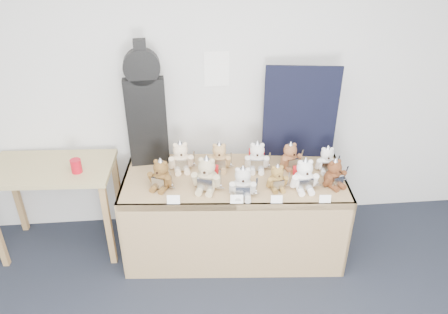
{
  "coord_description": "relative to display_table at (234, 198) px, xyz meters",
  "views": [
    {
      "loc": [
        -0.11,
        -1.0,
        2.72
      ],
      "look_at": [
        0.16,
        1.89,
        1.01
      ],
      "focal_mm": 35.0,
      "sensor_mm": 36.0,
      "label": 1
    }
  ],
  "objects": [
    {
      "name": "navy_board",
      "position": [
        0.59,
        0.37,
        0.58
      ],
      "size": [
        0.62,
        0.11,
        0.83
      ],
      "primitive_type": "cube",
      "rotation": [
        0.0,
        0.0,
        -0.14
      ],
      "color": "black",
      "rests_on": "display_table"
    },
    {
      "name": "side_table",
      "position": [
        -1.5,
        0.25,
        0.11
      ],
      "size": [
        1.03,
        0.61,
        0.84
      ],
      "rotation": [
        0.0,
        0.0,
        -0.05
      ],
      "color": "#9B8453",
      "rests_on": "floor"
    },
    {
      "name": "entry_card_a",
      "position": [
        -0.49,
        -0.25,
        0.2
      ],
      "size": [
        0.1,
        0.03,
        0.07
      ],
      "primitive_type": "cube",
      "rotation": [
        -0.24,
        0.0,
        -0.08
      ],
      "color": "white",
      "rests_on": "display_table"
    },
    {
      "name": "entry_card_c",
      "position": [
        0.28,
        -0.31,
        0.2
      ],
      "size": [
        0.09,
        0.03,
        0.06
      ],
      "primitive_type": "cube",
      "rotation": [
        -0.24,
        0.0,
        -0.08
      ],
      "color": "white",
      "rests_on": "display_table"
    },
    {
      "name": "teddy_front_end",
      "position": [
        0.77,
        -0.12,
        0.27
      ],
      "size": [
        0.22,
        0.21,
        0.26
      ],
      "rotation": [
        0.0,
        0.0,
        0.4
      ],
      "color": "brown",
      "rests_on": "display_table"
    },
    {
      "name": "teddy_back_end",
      "position": [
        0.78,
        0.1,
        0.26
      ],
      "size": [
        0.2,
        0.17,
        0.25
      ],
      "rotation": [
        0.0,
        0.0,
        -0.09
      ],
      "color": "white",
      "rests_on": "display_table"
    },
    {
      "name": "teddy_back_centre_right",
      "position": [
        0.21,
        0.18,
        0.28
      ],
      "size": [
        0.23,
        0.2,
        0.28
      ],
      "rotation": [
        0.0,
        0.0,
        -0.13
      ],
      "color": "white",
      "rests_on": "display_table"
    },
    {
      "name": "teddy_front_centre",
      "position": [
        0.04,
        -0.19,
        0.28
      ],
      "size": [
        0.23,
        0.2,
        0.29
      ],
      "rotation": [
        0.0,
        0.0,
        -0.09
      ],
      "color": "beige",
      "rests_on": "display_table"
    },
    {
      "name": "teddy_back_centre_left",
      "position": [
        -0.11,
        0.22,
        0.27
      ],
      "size": [
        0.22,
        0.18,
        0.27
      ],
      "rotation": [
        0.0,
        0.0,
        -0.09
      ],
      "color": "tan",
      "rests_on": "display_table"
    },
    {
      "name": "entry_card_b",
      "position": [
        -0.02,
        -0.29,
        0.2
      ],
      "size": [
        0.1,
        0.03,
        0.07
      ],
      "primitive_type": "cube",
      "rotation": [
        -0.24,
        0.0,
        -0.08
      ],
      "color": "white",
      "rests_on": "display_table"
    },
    {
      "name": "teddy_back_left",
      "position": [
        -0.43,
        0.23,
        0.28
      ],
      "size": [
        0.24,
        0.2,
        0.29
      ],
      "rotation": [
        0.0,
        0.0,
        0.1
      ],
      "color": "beige",
      "rests_on": "display_table"
    },
    {
      "name": "teddy_front_left",
      "position": [
        -0.23,
        -0.07,
        0.29
      ],
      "size": [
        0.26,
        0.24,
        0.32
      ],
      "rotation": [
        0.0,
        0.0,
        -0.29
      ],
      "color": "tan",
      "rests_on": "display_table"
    },
    {
      "name": "display_table",
      "position": [
        0.0,
        0.0,
        0.0
      ],
      "size": [
        1.88,
        0.9,
        0.76
      ],
      "rotation": [
        0.0,
        0.0,
        -0.08
      ],
      "color": "#997B4E",
      "rests_on": "floor"
    },
    {
      "name": "red_cup",
      "position": [
        -1.26,
        0.15,
        0.3
      ],
      "size": [
        0.09,
        0.09,
        0.11
      ],
      "primitive_type": "cylinder",
      "color": "#B30B1C",
      "rests_on": "side_table"
    },
    {
      "name": "teddy_front_right",
      "position": [
        0.32,
        -0.12,
        0.26
      ],
      "size": [
        0.19,
        0.16,
        0.23
      ],
      "rotation": [
        0.0,
        0.0,
        0.08
      ],
      "color": "olive",
      "rests_on": "display_table"
    },
    {
      "name": "entry_card_d",
      "position": [
        0.64,
        -0.34,
        0.2
      ],
      "size": [
        0.09,
        0.03,
        0.06
      ],
      "primitive_type": "cube",
      "rotation": [
        -0.24,
        0.0,
        -0.08
      ],
      "color": "white",
      "rests_on": "display_table"
    },
    {
      "name": "room_shell",
      "position": [
        -0.09,
        0.58,
        0.91
      ],
      "size": [
        6.0,
        6.0,
        6.0
      ],
      "color": "white",
      "rests_on": "floor"
    },
    {
      "name": "teddy_back_right",
      "position": [
        0.49,
        0.17,
        0.27
      ],
      "size": [
        0.22,
        0.2,
        0.26
      ],
      "rotation": [
        0.0,
        0.0,
        0.33
      ],
      "color": "#915B3A",
      "rests_on": "display_table"
    },
    {
      "name": "guitar_case",
      "position": [
        -0.69,
        0.38,
        0.69
      ],
      "size": [
        0.33,
        0.12,
        1.07
      ],
      "rotation": [
        0.0,
        0.0,
        0.07
      ],
      "color": "black",
      "rests_on": "display_table"
    },
    {
      "name": "teddy_front_far_left",
      "position": [
        -0.58,
        -0.02,
        0.27
      ],
      "size": [
        0.22,
        0.22,
        0.28
      ],
      "rotation": [
        0.0,
        0.0,
        -0.43
      ],
      "color": "brown",
      "rests_on": "display_table"
    },
    {
      "name": "teddy_front_far_right",
      "position": [
        0.53,
        -0.14,
        0.28
      ],
      "size": [
        0.24,
        0.2,
        0.3
      ],
      "rotation": [
        0.0,
        0.0,
        0.03
      ],
      "color": "white",
      "rests_on": "display_table"
    }
  ]
}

